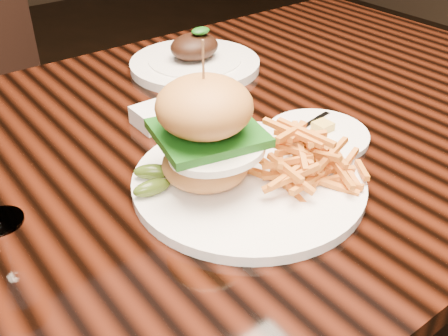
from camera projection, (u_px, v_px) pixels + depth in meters
dining_table at (192, 180)px, 0.88m from camera, size 1.60×0.90×0.75m
burger_plate at (244, 152)px, 0.71m from camera, size 0.33×0.33×0.21m
side_saucer at (317, 134)px, 0.85m from camera, size 0.17×0.17×0.02m
ramekin at (155, 116)px, 0.88m from camera, size 0.07×0.07×0.03m
far_dish at (195, 61)px, 1.08m from camera, size 0.27×0.27×0.09m
chair_far at (4, 87)px, 1.51m from camera, size 0.61×0.61×0.95m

